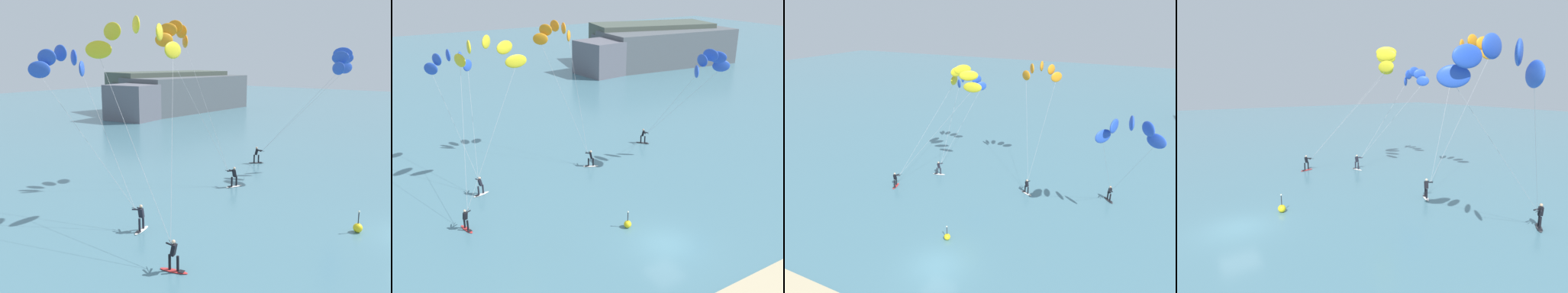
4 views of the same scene
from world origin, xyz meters
The scene contains 6 objects.
ground_plane centered at (0.00, 0.00, 0.00)m, with size 240.00×240.00×0.00m, color slate.
kitesurfer_nearshore centered at (-8.10, 21.08, 9.66)m, with size 4.50×8.61×11.23m.
kitesurfer_mid_water centered at (1.83, 19.23, 11.73)m, with size 4.56×6.86×13.41m.
kitesurfer_far_out centered at (-6.42, 15.94, 11.22)m, with size 8.38×10.16×12.95m.
kitesurfer_downwind centered at (11.87, 9.15, 9.70)m, with size 5.08×9.25×11.29m.
marker_buoy centered at (-1.02, 3.24, 0.30)m, with size 0.56×0.56×1.38m.
Camera 3 is at (12.53, -18.37, 18.48)m, focal length 32.20 mm.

